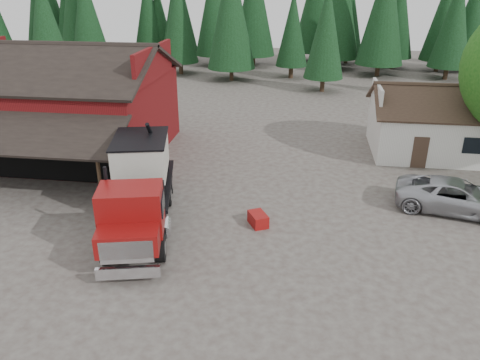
# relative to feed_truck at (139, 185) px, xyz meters

# --- Properties ---
(ground) EXTENTS (120.00, 120.00, 0.00)m
(ground) POSITION_rel_feed_truck_xyz_m (3.04, -0.75, -2.05)
(ground) COLOR #463C37
(ground) RESTS_ON ground
(red_barn) EXTENTS (12.80, 13.63, 7.18)m
(red_barn) POSITION_rel_feed_truck_xyz_m (-7.96, 9.15, 0.64)
(red_barn) COLOR maroon
(red_barn) RESTS_ON ground
(farmhouse) EXTENTS (8.60, 6.42, 4.65)m
(farmhouse) POSITION_rel_feed_truck_xyz_m (16.04, 12.24, -0.39)
(farmhouse) COLOR silver
(farmhouse) RESTS_ON ground
(conifer_backdrop) EXTENTS (76.00, 16.00, 16.00)m
(conifer_backdrop) POSITION_rel_feed_truck_xyz_m (3.04, 41.25, -2.05)
(conifer_backdrop) COLOR black
(conifer_backdrop) RESTS_ON ground
(near_pine_a) EXTENTS (4.40, 4.40, 11.40)m
(near_pine_a) POSITION_rel_feed_truck_xyz_m (-18.96, 27.25, 4.34)
(near_pine_a) COLOR #382619
(near_pine_a) RESTS_ON ground
(near_pine_b) EXTENTS (3.96, 3.96, 10.40)m
(near_pine_b) POSITION_rel_feed_truck_xyz_m (9.04, 29.25, 3.84)
(near_pine_b) COLOR #382619
(near_pine_b) RESTS_ON ground
(near_pine_d) EXTENTS (5.28, 5.28, 13.40)m
(near_pine_d) POSITION_rel_feed_truck_xyz_m (-0.96, 33.25, 5.34)
(near_pine_d) COLOR #382619
(near_pine_d) RESTS_ON ground
(feed_truck) EXTENTS (4.72, 10.06, 4.39)m
(feed_truck) POSITION_rel_feed_truck_xyz_m (0.00, 0.00, 0.00)
(feed_truck) COLOR black
(feed_truck) RESTS_ON ground
(silver_car) EXTENTS (6.28, 3.91, 1.62)m
(silver_car) POSITION_rel_feed_truck_xyz_m (15.18, 3.55, -1.24)
(silver_car) COLOR #ACAEB4
(silver_car) RESTS_ON ground
(equip_box) EXTENTS (1.14, 1.30, 0.60)m
(equip_box) POSITION_rel_feed_truck_xyz_m (5.51, 0.68, -1.75)
(equip_box) COLOR maroon
(equip_box) RESTS_ON ground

